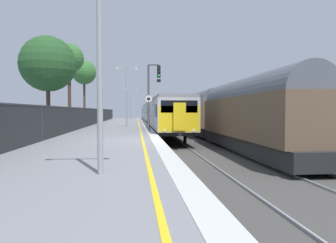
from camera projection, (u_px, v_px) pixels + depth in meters
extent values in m
cube|color=gray|center=(101.00, 150.00, 16.59)|extent=(6.40, 110.00, 1.00)
cube|color=silver|center=(157.00, 140.00, 16.87)|extent=(0.60, 110.00, 0.01)
cube|color=yellow|center=(143.00, 140.00, 16.79)|extent=(0.12, 110.00, 0.01)
cube|color=#423F3D|center=(263.00, 159.00, 17.48)|extent=(11.00, 110.00, 0.20)
cube|color=slate|center=(322.00, 148.00, 17.80)|extent=(3.60, 110.00, 1.00)
cube|color=gray|center=(175.00, 158.00, 17.00)|extent=(0.07, 110.00, 0.08)
cube|color=gray|center=(202.00, 158.00, 17.14)|extent=(0.07, 110.00, 0.08)
cube|color=gray|center=(249.00, 157.00, 17.40)|extent=(0.07, 110.00, 0.08)
cube|color=gray|center=(274.00, 157.00, 17.54)|extent=(0.07, 110.00, 0.08)
cube|color=#B7B7BC|center=(165.00, 114.00, 30.53)|extent=(2.80, 19.59, 2.30)
cube|color=black|center=(165.00, 127.00, 30.57)|extent=(2.64, 18.99, 0.25)
cube|color=gray|center=(165.00, 100.00, 30.49)|extent=(2.68, 19.59, 0.24)
cube|color=black|center=(151.00, 111.00, 30.38)|extent=(0.02, 17.99, 0.84)
cube|color=silver|center=(153.00, 116.00, 25.52)|extent=(0.03, 1.10, 1.90)
cube|color=silver|center=(148.00, 114.00, 35.26)|extent=(0.03, 1.10, 1.90)
cylinder|color=black|center=(164.00, 139.00, 23.35)|extent=(0.12, 0.84, 0.84)
cylinder|color=black|center=(185.00, 139.00, 23.51)|extent=(0.12, 0.84, 0.84)
cylinder|color=black|center=(153.00, 128.00, 37.66)|extent=(0.12, 0.84, 0.84)
cylinder|color=black|center=(166.00, 128.00, 37.82)|extent=(0.12, 0.84, 0.84)
cube|color=#B7B7BC|center=(154.00, 113.00, 50.61)|extent=(2.80, 19.59, 2.30)
cube|color=black|center=(154.00, 121.00, 50.65)|extent=(2.64, 18.99, 0.25)
cube|color=gray|center=(154.00, 105.00, 50.57)|extent=(2.68, 19.59, 0.24)
cube|color=black|center=(145.00, 111.00, 50.46)|extent=(0.02, 17.99, 0.84)
cube|color=silver|center=(146.00, 114.00, 45.60)|extent=(0.03, 1.10, 1.90)
cube|color=silver|center=(144.00, 113.00, 55.34)|extent=(0.03, 1.10, 1.90)
cylinder|color=black|center=(151.00, 126.00, 43.43)|extent=(0.12, 0.84, 0.84)
cylinder|color=black|center=(162.00, 126.00, 43.59)|extent=(0.12, 0.84, 0.84)
cylinder|color=black|center=(147.00, 122.00, 57.75)|extent=(0.12, 0.84, 0.84)
cylinder|color=black|center=(156.00, 122.00, 57.90)|extent=(0.12, 0.84, 0.84)
cube|color=#B7B7BC|center=(149.00, 112.00, 70.69)|extent=(2.80, 19.59, 2.30)
cube|color=black|center=(149.00, 118.00, 70.73)|extent=(2.64, 18.99, 0.25)
cube|color=gray|center=(149.00, 106.00, 70.65)|extent=(2.68, 19.59, 0.24)
cube|color=black|center=(142.00, 111.00, 70.54)|extent=(0.02, 17.99, 0.84)
cube|color=silver|center=(143.00, 113.00, 65.68)|extent=(0.03, 1.10, 1.90)
cube|color=silver|center=(142.00, 113.00, 75.43)|extent=(0.03, 1.10, 1.90)
cylinder|color=black|center=(146.00, 121.00, 63.51)|extent=(0.12, 0.84, 0.84)
cylinder|color=black|center=(154.00, 121.00, 63.67)|extent=(0.12, 0.84, 0.84)
cylinder|color=black|center=(144.00, 119.00, 77.83)|extent=(0.12, 0.84, 0.84)
cylinder|color=black|center=(151.00, 119.00, 77.98)|extent=(0.12, 0.84, 0.84)
cube|color=yellow|center=(179.00, 119.00, 20.83)|extent=(2.70, 0.10, 1.70)
cube|color=black|center=(179.00, 107.00, 20.80)|extent=(2.40, 0.08, 0.80)
cube|color=yellow|center=(179.00, 117.00, 20.69)|extent=(0.80, 0.24, 1.80)
cylinder|color=white|center=(165.00, 131.00, 20.70)|extent=(0.18, 0.06, 0.18)
cylinder|color=white|center=(194.00, 130.00, 20.89)|extent=(0.18, 0.06, 0.18)
cylinder|color=black|center=(180.00, 135.00, 20.58)|extent=(0.20, 0.35, 0.20)
cube|color=black|center=(154.00, 103.00, 50.56)|extent=(0.60, 0.90, 0.20)
cube|color=#232326|center=(251.00, 143.00, 18.97)|extent=(2.30, 14.73, 0.79)
cube|color=brown|center=(252.00, 117.00, 18.92)|extent=(2.60, 13.93, 2.33)
cylinder|color=#515660|center=(252.00, 97.00, 18.89)|extent=(2.39, 13.53, 2.39)
cylinder|color=black|center=(279.00, 159.00, 13.57)|extent=(0.12, 0.84, 0.84)
cylinder|color=black|center=(314.00, 158.00, 13.72)|extent=(0.12, 0.84, 0.84)
cylinder|color=black|center=(216.00, 138.00, 24.23)|extent=(0.12, 0.84, 0.84)
cylinder|color=black|center=(236.00, 138.00, 24.39)|extent=(0.12, 0.84, 0.84)
cube|color=#232326|center=(200.00, 129.00, 34.41)|extent=(2.30, 14.73, 0.79)
cube|color=brown|center=(200.00, 114.00, 34.36)|extent=(2.60, 13.93, 2.33)
cylinder|color=#515660|center=(200.00, 103.00, 34.33)|extent=(2.39, 13.53, 2.39)
cylinder|color=black|center=(203.00, 133.00, 29.01)|extent=(0.12, 0.84, 0.84)
cylinder|color=black|center=(220.00, 133.00, 29.16)|extent=(0.12, 0.84, 0.84)
cylinder|color=black|center=(185.00, 127.00, 39.67)|extent=(0.12, 0.84, 0.84)
cylinder|color=black|center=(197.00, 127.00, 39.83)|extent=(0.12, 0.84, 0.84)
cube|color=#232326|center=(180.00, 123.00, 49.85)|extent=(2.30, 14.73, 0.79)
cube|color=brown|center=(180.00, 113.00, 49.80)|extent=(2.60, 13.93, 2.33)
cylinder|color=#515660|center=(180.00, 106.00, 49.77)|extent=(2.39, 13.53, 2.39)
cylinder|color=black|center=(180.00, 126.00, 44.45)|extent=(0.12, 0.84, 0.84)
cylinder|color=black|center=(191.00, 126.00, 44.60)|extent=(0.12, 0.84, 0.84)
cylinder|color=black|center=(171.00, 123.00, 55.11)|extent=(0.12, 0.84, 0.84)
cylinder|color=black|center=(180.00, 123.00, 55.27)|extent=(0.12, 0.84, 0.84)
cylinder|color=#47474C|center=(149.00, 97.00, 26.55)|extent=(0.18, 0.18, 5.34)
cube|color=#47474C|center=(154.00, 65.00, 26.51)|extent=(0.90, 0.12, 0.12)
cube|color=black|center=(159.00, 72.00, 26.57)|extent=(0.28, 0.20, 1.00)
cylinder|color=black|center=(159.00, 68.00, 26.44)|extent=(0.16, 0.04, 0.16)
cylinder|color=black|center=(159.00, 71.00, 26.45)|extent=(0.16, 0.04, 0.16)
cylinder|color=#19D83F|center=(159.00, 75.00, 26.46)|extent=(0.16, 0.04, 0.16)
cube|color=black|center=(159.00, 81.00, 26.59)|extent=(0.32, 0.16, 0.24)
cylinder|color=#59595B|center=(149.00, 116.00, 24.03)|extent=(0.08, 0.08, 2.39)
cylinder|color=black|center=(149.00, 99.00, 23.98)|extent=(0.59, 0.02, 0.59)
cylinder|color=silver|center=(149.00, 99.00, 23.97)|extent=(0.56, 0.02, 0.56)
cube|color=black|center=(149.00, 99.00, 23.96)|extent=(0.24, 0.01, 0.18)
cylinder|color=#93999E|center=(100.00, 67.00, 7.68)|extent=(0.14, 0.14, 5.16)
cylinder|color=#93999E|center=(127.00, 97.00, 30.74)|extent=(0.14, 0.14, 5.77)
cube|color=#93999E|center=(131.00, 68.00, 30.70)|extent=(0.90, 0.08, 0.08)
cylinder|color=silver|center=(136.00, 69.00, 30.74)|extent=(0.20, 0.20, 0.18)
cube|color=#93999E|center=(122.00, 68.00, 30.61)|extent=(0.90, 0.08, 0.08)
cylinder|color=silver|center=(117.00, 68.00, 30.56)|extent=(0.20, 0.20, 0.18)
cylinder|color=#93999E|center=(131.00, 104.00, 53.82)|extent=(0.14, 0.14, 5.45)
cube|color=#93999E|center=(133.00, 88.00, 53.78)|extent=(0.90, 0.08, 0.08)
cylinder|color=silver|center=(136.00, 89.00, 53.83)|extent=(0.20, 0.20, 0.18)
cube|color=#93999E|center=(128.00, 88.00, 53.69)|extent=(0.90, 0.08, 0.08)
cylinder|color=silver|center=(125.00, 89.00, 53.65)|extent=(0.20, 0.20, 0.18)
cube|color=#282B2D|center=(42.00, 123.00, 16.25)|extent=(0.03, 99.00, 1.80)
cube|color=#38383D|center=(42.00, 106.00, 16.23)|extent=(0.06, 99.00, 0.06)
cylinder|color=#38383D|center=(42.00, 123.00, 16.25)|extent=(0.07, 0.07, 1.80)
cylinder|color=#38383D|center=(81.00, 118.00, 27.88)|extent=(0.07, 0.07, 1.80)
cylinder|color=#38383D|center=(97.00, 116.00, 39.50)|extent=(0.07, 0.07, 1.80)
cylinder|color=#38383D|center=(106.00, 115.00, 51.12)|extent=(0.07, 0.07, 1.80)
cylinder|color=#38383D|center=(111.00, 114.00, 62.75)|extent=(0.07, 0.07, 1.80)
cylinder|color=#473323|center=(69.00, 97.00, 31.23)|extent=(0.31, 0.31, 5.88)
sphere|color=#33662D|center=(69.00, 58.00, 31.11)|extent=(2.83, 2.83, 2.83)
sphere|color=#33662D|center=(68.00, 62.00, 31.00)|extent=(1.84, 1.84, 1.84)
cylinder|color=#473323|center=(48.00, 104.00, 26.29)|extent=(0.33, 0.33, 4.14)
sphere|color=#234C23|center=(48.00, 64.00, 26.18)|extent=(4.52, 4.52, 4.52)
sphere|color=#234C23|center=(48.00, 70.00, 25.72)|extent=(3.12, 3.12, 3.12)
cylinder|color=#473323|center=(84.00, 101.00, 44.30)|extent=(0.31, 0.31, 5.95)
sphere|color=#33662D|center=(84.00, 72.00, 44.17)|extent=(3.29, 3.29, 3.29)
sphere|color=#33662D|center=(82.00, 75.00, 43.87)|extent=(1.85, 1.85, 1.85)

